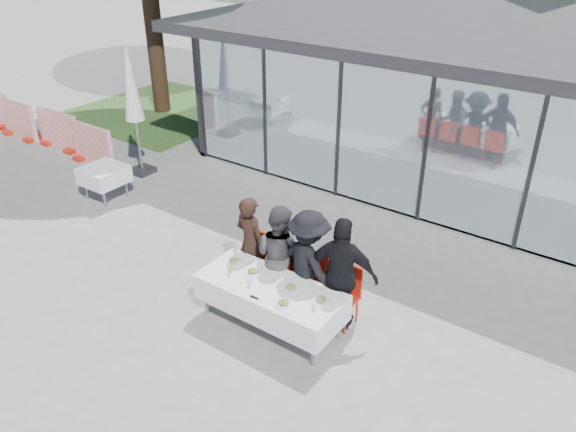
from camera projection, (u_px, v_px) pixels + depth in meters
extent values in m
plane|color=gray|center=(257.00, 301.00, 9.19)|extent=(90.00, 90.00, 0.00)
cube|color=gray|center=(520.00, 166.00, 13.87)|extent=(14.00, 8.00, 0.10)
cube|color=black|center=(570.00, 70.00, 15.91)|extent=(14.00, 0.20, 3.20)
cube|color=black|center=(292.00, 63.00, 16.61)|extent=(0.20, 8.00, 3.20)
cube|color=silver|center=(476.00, 160.00, 10.29)|extent=(13.60, 0.06, 3.10)
cube|color=#2D2D30|center=(545.00, 32.00, 12.00)|extent=(14.80, 8.80, 0.24)
cube|color=#262628|center=(203.00, 96.00, 13.73)|extent=(0.08, 0.10, 3.10)
cube|color=#262628|center=(266.00, 111.00, 12.74)|extent=(0.08, 0.10, 3.10)
cube|color=#262628|center=(339.00, 128.00, 11.76)|extent=(0.08, 0.10, 3.10)
cube|color=#262628|center=(426.00, 148.00, 10.78)|extent=(0.08, 0.10, 3.10)
cube|color=#262628|center=(531.00, 172.00, 9.79)|extent=(0.08, 0.10, 3.10)
cube|color=red|center=(403.00, 147.00, 13.87)|extent=(0.45, 0.45, 0.90)
cube|color=red|center=(469.00, 155.00, 13.47)|extent=(0.45, 0.45, 0.90)
cube|color=white|center=(270.00, 297.00, 8.41)|extent=(2.26, 0.96, 0.42)
cylinder|color=gray|center=(206.00, 295.00, 8.76)|extent=(0.06, 0.06, 0.71)
cylinder|color=gray|center=(313.00, 345.00, 7.75)|extent=(0.06, 0.06, 0.71)
cylinder|color=gray|center=(235.00, 274.00, 9.26)|extent=(0.06, 0.06, 0.71)
cylinder|color=gray|center=(339.00, 319.00, 8.25)|extent=(0.06, 0.06, 0.71)
imported|color=black|center=(251.00, 244.00, 9.15)|extent=(0.70, 0.70, 1.69)
cube|color=red|center=(253.00, 263.00, 9.37)|extent=(0.44, 0.44, 0.05)
cube|color=red|center=(260.00, 245.00, 9.39)|extent=(0.44, 0.04, 0.55)
cylinder|color=red|center=(238.00, 276.00, 9.44)|extent=(0.04, 0.04, 0.43)
cylinder|color=red|center=(255.00, 283.00, 9.26)|extent=(0.04, 0.04, 0.43)
cylinder|color=red|center=(252.00, 266.00, 9.70)|extent=(0.04, 0.04, 0.43)
cylinder|color=red|center=(268.00, 273.00, 9.52)|extent=(0.04, 0.04, 0.43)
imported|color=#474747|center=(279.00, 254.00, 8.86)|extent=(0.85, 0.85, 1.71)
cube|color=red|center=(280.00, 274.00, 9.08)|extent=(0.44, 0.44, 0.05)
cube|color=red|center=(288.00, 256.00, 9.10)|extent=(0.44, 0.04, 0.55)
cylinder|color=red|center=(265.00, 288.00, 9.15)|extent=(0.04, 0.04, 0.43)
cylinder|color=red|center=(283.00, 296.00, 8.97)|extent=(0.04, 0.04, 0.43)
cylinder|color=red|center=(278.00, 277.00, 9.41)|extent=(0.04, 0.04, 0.43)
cylinder|color=red|center=(296.00, 285.00, 9.23)|extent=(0.04, 0.04, 0.43)
imported|color=black|center=(308.00, 264.00, 8.56)|extent=(1.43, 1.43, 1.78)
cube|color=red|center=(309.00, 286.00, 8.80)|extent=(0.44, 0.44, 0.05)
cube|color=red|center=(316.00, 267.00, 8.82)|extent=(0.44, 0.04, 0.55)
cylinder|color=red|center=(293.00, 300.00, 8.87)|extent=(0.04, 0.04, 0.43)
cylinder|color=red|center=(312.00, 308.00, 8.69)|extent=(0.04, 0.04, 0.43)
cylinder|color=red|center=(306.00, 289.00, 9.13)|extent=(0.04, 0.04, 0.43)
cylinder|color=red|center=(324.00, 297.00, 8.95)|extent=(0.04, 0.04, 0.43)
imported|color=black|center=(342.00, 275.00, 8.24)|extent=(1.33, 1.33, 1.85)
cube|color=red|center=(341.00, 299.00, 8.50)|extent=(0.44, 0.44, 0.05)
cube|color=red|center=(349.00, 280.00, 8.52)|extent=(0.44, 0.04, 0.55)
cylinder|color=red|center=(325.00, 314.00, 8.57)|extent=(0.04, 0.04, 0.43)
cylinder|color=red|center=(345.00, 322.00, 8.39)|extent=(0.04, 0.04, 0.43)
cylinder|color=red|center=(337.00, 302.00, 8.83)|extent=(0.04, 0.04, 0.43)
cylinder|color=red|center=(357.00, 310.00, 8.65)|extent=(0.04, 0.04, 0.43)
cylinder|color=silver|center=(234.00, 262.00, 8.84)|extent=(0.26, 0.26, 0.01)
ellipsoid|color=tan|center=(234.00, 260.00, 8.83)|extent=(0.15, 0.15, 0.05)
cylinder|color=silver|center=(253.00, 273.00, 8.59)|extent=(0.26, 0.26, 0.01)
ellipsoid|color=#3C5A21|center=(253.00, 271.00, 8.57)|extent=(0.15, 0.15, 0.05)
cylinder|color=silver|center=(292.00, 289.00, 8.23)|extent=(0.26, 0.26, 0.01)
ellipsoid|color=tan|center=(292.00, 287.00, 8.21)|extent=(0.15, 0.15, 0.05)
cylinder|color=silver|center=(321.00, 301.00, 7.96)|extent=(0.26, 0.26, 0.01)
ellipsoid|color=#3C5A21|center=(321.00, 299.00, 7.95)|extent=(0.15, 0.15, 0.05)
cylinder|color=silver|center=(284.00, 304.00, 7.90)|extent=(0.26, 0.26, 0.01)
ellipsoid|color=#3C5A21|center=(284.00, 302.00, 7.89)|extent=(0.15, 0.15, 0.05)
cylinder|color=#84A745|center=(230.00, 269.00, 8.56)|extent=(0.06, 0.06, 0.15)
cylinder|color=silver|center=(250.00, 282.00, 8.29)|extent=(0.07, 0.07, 0.10)
cylinder|color=silver|center=(315.00, 306.00, 7.81)|extent=(0.07, 0.07, 0.10)
cube|color=black|center=(254.00, 297.00, 8.04)|extent=(0.14, 0.03, 0.01)
cube|color=white|center=(104.00, 175.00, 12.19)|extent=(0.86, 0.86, 0.36)
cylinder|color=gray|center=(85.00, 185.00, 12.22)|extent=(0.05, 0.05, 0.72)
cylinder|color=gray|center=(103.00, 192.00, 11.92)|extent=(0.05, 0.05, 0.72)
cylinder|color=gray|center=(108.00, 175.00, 12.65)|extent=(0.05, 0.05, 0.72)
cylinder|color=gray|center=(125.00, 182.00, 12.34)|extent=(0.05, 0.05, 0.72)
cube|color=black|center=(142.00, 170.00, 13.61)|extent=(0.50, 0.50, 0.12)
cylinder|color=gray|center=(135.00, 119.00, 12.98)|extent=(0.06, 0.06, 2.70)
cone|color=silver|center=(131.00, 84.00, 12.59)|extent=(0.44, 0.44, 1.66)
cube|color=red|center=(93.00, 145.00, 13.90)|extent=(1.40, 0.12, 1.00)
cube|color=red|center=(83.00, 157.00, 14.37)|extent=(0.30, 0.45, 0.10)
cube|color=red|center=(109.00, 166.00, 13.86)|extent=(0.30, 0.45, 0.10)
cube|color=red|center=(59.00, 130.00, 14.82)|extent=(1.40, 0.22, 1.00)
cube|color=red|center=(51.00, 142.00, 15.29)|extent=(0.30, 0.45, 0.10)
cube|color=red|center=(74.00, 150.00, 14.78)|extent=(0.30, 0.45, 0.10)
cube|color=red|center=(19.00, 120.00, 15.52)|extent=(1.40, 0.12, 1.00)
cube|color=red|center=(12.00, 132.00, 15.99)|extent=(0.30, 0.45, 0.10)
cube|color=red|center=(33.00, 139.00, 15.48)|extent=(0.30, 0.45, 0.10)
cube|color=red|center=(6.00, 126.00, 16.40)|extent=(0.30, 0.45, 0.10)
cylinder|color=#382316|center=(155.00, 39.00, 16.72)|extent=(0.50, 0.50, 4.40)
cylinder|color=#382316|center=(522.00, 75.00, 17.74)|extent=(0.44, 0.44, 2.00)
cube|color=#385926|center=(163.00, 110.00, 17.77)|extent=(5.00, 5.00, 0.02)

